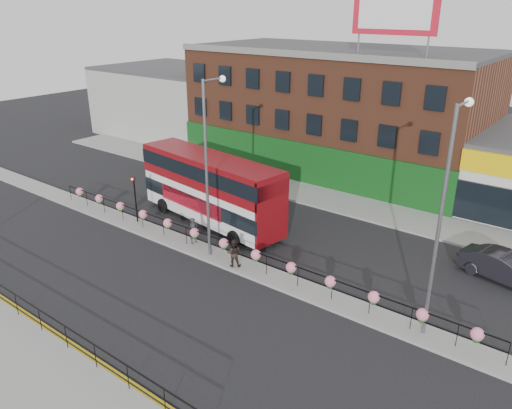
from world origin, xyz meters
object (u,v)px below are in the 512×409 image
Objects in this scene: pedestrian_a at (194,231)px; lamp_column_west at (209,155)px; car at (505,267)px; lamp_column_east at (444,205)px; pedestrian_b at (234,253)px; double_decker_bus at (211,183)px.

pedestrian_a is 0.16× the size of lamp_column_west.
car is 0.48× the size of lamp_column_east.
car is 2.98× the size of pedestrian_a.
pedestrian_b is 5.51m from lamp_column_west.
double_decker_bus reaches higher than pedestrian_a.
lamp_column_west reaches higher than pedestrian_a.
lamp_column_east is (15.72, -3.19, 3.32)m from double_decker_bus.
pedestrian_b is 11.78m from lamp_column_east.
lamp_column_west reaches higher than pedestrian_b.
pedestrian_a is at bearing -65.91° from double_decker_bus.
lamp_column_west is at bearing -98.30° from pedestrian_a.
lamp_column_west is (1.79, -0.31, 5.11)m from pedestrian_a.
double_decker_bus is at bearing 168.51° from lamp_column_east.
double_decker_bus reaches higher than pedestrian_b.
lamp_column_east reaches higher than pedestrian_b.
pedestrian_b is at bearing -12.27° from lamp_column_west.
lamp_column_east reaches higher than lamp_column_west.
lamp_column_east is at bearing 1.26° from lamp_column_west.
lamp_column_east is (12.52, 0.28, 0.07)m from lamp_column_west.
pedestrian_a is at bearing -47.29° from pedestrian_b.
double_decker_bus is 7.08× the size of pedestrian_a.
pedestrian_a is (-15.94, -6.99, 0.20)m from car.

